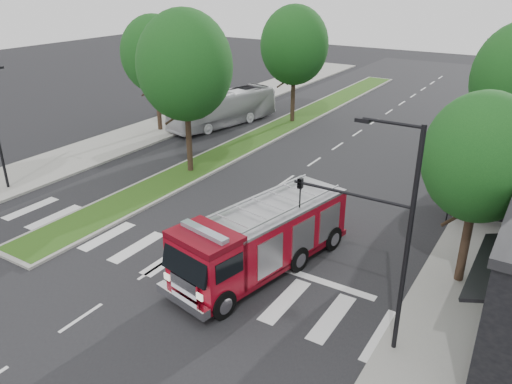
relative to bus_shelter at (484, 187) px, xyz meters
The scene contains 13 objects.
ground 14.00m from the bus_shelter, 143.97° to the right, with size 140.00×140.00×0.00m, color black.
sidewalk_right 3.00m from the bus_shelter, 54.94° to the left, with size 5.00×80.00×0.15m, color gray.
sidewalk_left 25.84m from the bus_shelter, behind, with size 5.00×80.00×0.15m, color gray.
median 19.92m from the bus_shelter, 150.20° to the left, with size 3.00×50.00×0.15m.
bus_shelter is the anchor object (origin of this frame).
tree_right_near 7.06m from the bus_shelter, 87.21° to the right, with size 4.40×4.40×8.05m.
tree_median_near 17.98m from the bus_shelter, behind, with size 5.80×5.80×10.16m.
tree_median_far 21.36m from the bus_shelter, 145.43° to the left, with size 5.60×5.60×9.72m.
tree_left_mid 25.82m from the bus_shelter, behind, with size 5.20×5.20×9.16m.
streetlight_right_near 12.05m from the bus_shelter, 97.76° to the right, with size 4.08×0.22×8.00m.
streetlight_right_far 12.13m from the bus_shelter, 94.11° to the left, with size 2.11×0.20×8.00m.
fire_engine 12.02m from the bus_shelter, 126.97° to the right, with size 4.42×9.45×3.15m.
city_bus 23.24m from the bus_shelter, 159.67° to the left, with size 2.44×10.44×2.91m, color silver.
Camera 1 is at (13.65, -17.46, 11.84)m, focal length 35.00 mm.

